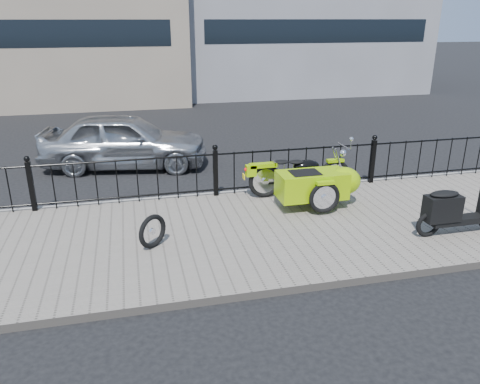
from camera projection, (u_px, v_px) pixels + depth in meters
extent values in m
plane|color=black|center=(229.00, 226.00, 8.51)|extent=(120.00, 120.00, 0.00)
cube|color=slate|center=(235.00, 234.00, 8.04)|extent=(30.00, 3.80, 0.12)
cube|color=gray|center=(215.00, 195.00, 9.80)|extent=(30.00, 0.10, 0.12)
cylinder|color=black|center=(215.00, 154.00, 9.35)|extent=(14.00, 0.04, 0.04)
cylinder|color=black|center=(216.00, 190.00, 9.61)|extent=(14.00, 0.04, 0.04)
cube|color=black|center=(31.00, 187.00, 8.73)|extent=(0.09, 0.09, 0.96)
sphere|color=black|center=(27.00, 159.00, 8.54)|extent=(0.11, 0.11, 0.11)
cube|color=black|center=(216.00, 173.00, 9.49)|extent=(0.09, 0.09, 0.96)
sphere|color=black|center=(215.00, 147.00, 9.30)|extent=(0.11, 0.11, 0.11)
cube|color=black|center=(372.00, 161.00, 10.25)|extent=(0.09, 0.09, 0.96)
sphere|color=black|center=(375.00, 137.00, 10.06)|extent=(0.11, 0.11, 0.11)
cube|color=black|center=(320.00, 31.00, 20.85)|extent=(10.50, 0.06, 1.00)
torus|color=black|center=(334.00, 176.00, 9.75)|extent=(0.69, 0.09, 0.69)
torus|color=black|center=(265.00, 181.00, 9.42)|extent=(0.69, 0.09, 0.69)
torus|color=black|center=(324.00, 198.00, 8.56)|extent=(0.60, 0.08, 0.60)
cube|color=gray|center=(300.00, 177.00, 9.58)|extent=(0.34, 0.22, 0.24)
cylinder|color=black|center=(300.00, 181.00, 9.60)|extent=(1.40, 0.04, 0.04)
ellipsoid|color=black|center=(306.00, 166.00, 9.52)|extent=(0.54, 0.29, 0.26)
cylinder|color=silver|center=(344.00, 146.00, 9.57)|extent=(0.03, 0.56, 0.03)
cylinder|color=silver|center=(338.00, 161.00, 9.65)|extent=(0.25, 0.04, 0.59)
sphere|color=silver|center=(343.00, 153.00, 9.62)|extent=(0.15, 0.15, 0.15)
cube|color=#89BF03|center=(335.00, 161.00, 9.63)|extent=(0.36, 0.12, 0.06)
cube|color=#89BF03|center=(263.00, 165.00, 9.29)|extent=(0.55, 0.16, 0.08)
ellipsoid|color=black|center=(296.00, 162.00, 9.44)|extent=(0.31, 0.22, 0.08)
ellipsoid|color=black|center=(281.00, 162.00, 9.36)|extent=(0.31, 0.22, 0.08)
sphere|color=red|center=(246.00, 169.00, 9.24)|extent=(0.07, 0.07, 0.07)
cube|color=yellow|center=(244.00, 176.00, 9.39)|extent=(0.02, 0.14, 0.10)
cube|color=#89BF03|center=(312.00, 185.00, 8.85)|extent=(1.30, 0.62, 0.50)
ellipsoid|color=#89BF03|center=(344.00, 181.00, 8.98)|extent=(0.65, 0.60, 0.54)
cube|color=black|center=(305.00, 174.00, 8.74)|extent=(0.55, 0.43, 0.06)
cube|color=#89BF03|center=(326.00, 183.00, 8.46)|extent=(0.34, 0.11, 0.06)
torus|color=black|center=(428.00, 224.00, 7.75)|extent=(0.45, 0.08, 0.45)
cube|color=black|center=(460.00, 220.00, 7.88)|extent=(1.09, 0.24, 0.11)
cube|color=black|center=(442.00, 208.00, 7.71)|extent=(0.60, 0.28, 0.44)
ellipsoid|color=black|center=(445.00, 194.00, 7.62)|extent=(0.51, 0.26, 0.10)
torus|color=black|center=(153.00, 231.00, 7.37)|extent=(0.48, 0.42, 0.56)
imported|color=#A4A7AB|center=(124.00, 141.00, 11.63)|extent=(4.27, 2.29, 1.38)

